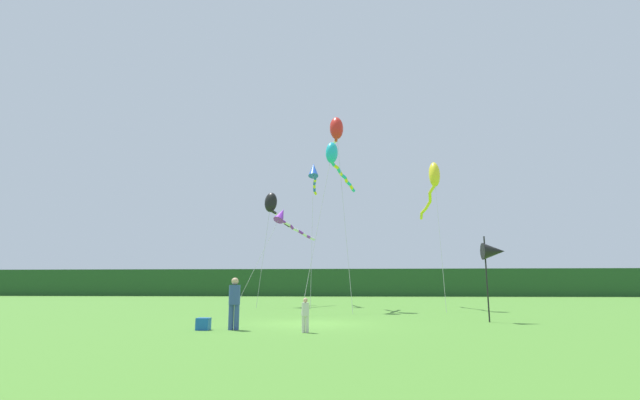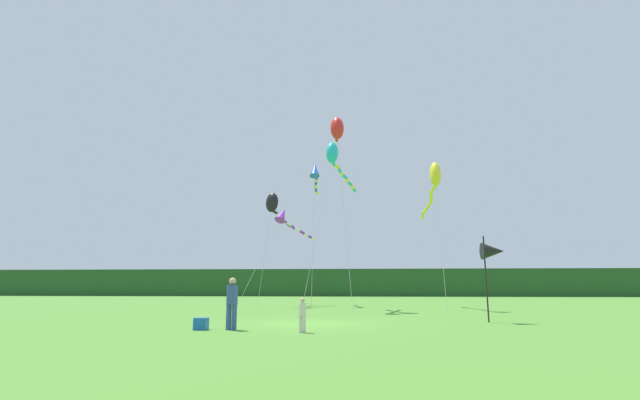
{
  "view_description": "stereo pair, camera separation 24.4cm",
  "coord_description": "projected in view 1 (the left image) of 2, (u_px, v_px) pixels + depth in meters",
  "views": [
    {
      "loc": [
        1.69,
        -18.07,
        1.47
      ],
      "look_at": [
        0.0,
        6.0,
        6.0
      ],
      "focal_mm": 25.48,
      "sensor_mm": 36.0,
      "label": 1
    },
    {
      "loc": [
        1.94,
        -18.05,
        1.47
      ],
      "look_at": [
        0.0,
        6.0,
        6.0
      ],
      "focal_mm": 25.48,
      "sensor_mm": 36.0,
      "label": 2
    }
  ],
  "objects": [
    {
      "name": "banner_flag_pole",
      "position": [
        493.0,
        252.0,
        18.72
      ],
      "size": [
        0.9,
        0.7,
        3.47
      ],
      "color": "black",
      "rests_on": "ground"
    },
    {
      "name": "distant_treeline",
      "position": [
        340.0,
        283.0,
        62.01
      ],
      "size": [
        108.0,
        2.73,
        3.64
      ],
      "primitive_type": "cube",
      "color": "#234C23",
      "rests_on": "ground"
    },
    {
      "name": "kite_cyan",
      "position": [
        334.0,
        157.0,
        27.92
      ],
      "size": [
        2.85,
        7.56,
        10.2
      ],
      "color": "#B2B2B2",
      "rests_on": "ground"
    },
    {
      "name": "person_child",
      "position": [
        305.0,
        313.0,
        14.34
      ],
      "size": [
        0.24,
        0.24,
        1.07
      ],
      "color": "silver",
      "rests_on": "ground"
    },
    {
      "name": "person_adult",
      "position": [
        234.0,
        300.0,
        15.24
      ],
      "size": [
        0.38,
        0.38,
        1.72
      ],
      "color": "#334C8C",
      "rests_on": "ground"
    },
    {
      "name": "kite_red",
      "position": [
        336.0,
        131.0,
        29.5
      ],
      "size": [
        1.63,
        7.17,
        12.33
      ],
      "color": "#B2B2B2",
      "rests_on": "ground"
    },
    {
      "name": "kite_yellow",
      "position": [
        433.0,
        180.0,
        29.39
      ],
      "size": [
        0.79,
        8.36,
        9.33
      ],
      "color": "#B2B2B2",
      "rests_on": "ground"
    },
    {
      "name": "kite_black",
      "position": [
        273.0,
        205.0,
        33.29
      ],
      "size": [
        1.84,
        5.93,
        8.19
      ],
      "color": "#B2B2B2",
      "rests_on": "ground"
    },
    {
      "name": "ground_plane",
      "position": [
        309.0,
        324.0,
        17.56
      ],
      "size": [
        120.0,
        120.0,
        0.0
      ],
      "primitive_type": "plane",
      "color": "#4C842D"
    },
    {
      "name": "kite_blue",
      "position": [
        314.0,
        173.0,
        34.88
      ],
      "size": [
        0.81,
        6.92,
        10.81
      ],
      "color": "#B2B2B2",
      "rests_on": "ground"
    },
    {
      "name": "kite_purple",
      "position": [
        285.0,
        219.0,
        32.64
      ],
      "size": [
        4.31,
        7.69,
        7.06
      ],
      "color": "#B2B2B2",
      "rests_on": "ground"
    },
    {
      "name": "cooler_box",
      "position": [
        203.0,
        324.0,
        15.1
      ],
      "size": [
        0.42,
        0.38,
        0.39
      ],
      "primitive_type": "cube",
      "color": "#1959B2",
      "rests_on": "ground"
    }
  ]
}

